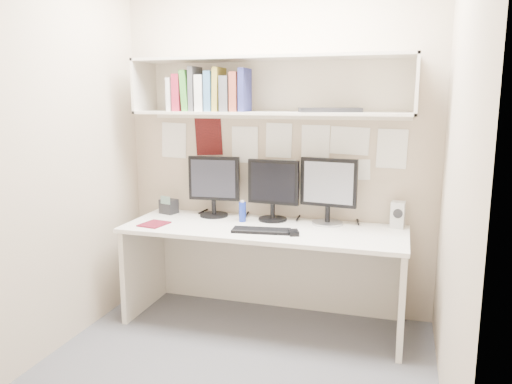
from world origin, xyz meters
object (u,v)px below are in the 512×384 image
(keyboard, at_px, (261,231))
(speaker, at_px, (398,215))
(monitor_left, at_px, (214,184))
(desk_phone, at_px, (169,206))
(monitor_center, at_px, (273,187))
(monitor_right, at_px, (328,189))
(maroon_notebook, at_px, (154,224))
(desk, at_px, (264,275))

(keyboard, relative_size, speaker, 2.12)
(monitor_left, distance_m, desk_phone, 0.43)
(monitor_center, height_order, monitor_right, monitor_right)
(monitor_left, xyz_separation_m, monitor_center, (0.47, 0.00, -0.00))
(maroon_notebook, bearing_deg, keyboard, 11.95)
(monitor_left, bearing_deg, speaker, -3.58)
(maroon_notebook, distance_m, desk_phone, 0.37)
(monitor_left, relative_size, speaker, 2.48)
(monitor_center, relative_size, desk_phone, 3.06)
(maroon_notebook, xyz_separation_m, desk_phone, (-0.06, 0.36, 0.05))
(monitor_center, bearing_deg, speaker, 6.33)
(speaker, height_order, maroon_notebook, speaker)
(desk, height_order, desk_phone, desk_phone)
(desk, relative_size, keyboard, 5.04)
(keyboard, height_order, maroon_notebook, keyboard)
(speaker, bearing_deg, maroon_notebook, -159.07)
(monitor_right, xyz_separation_m, speaker, (0.49, 0.03, -0.17))
(monitor_right, bearing_deg, monitor_left, -173.22)
(desk, bearing_deg, monitor_center, 87.30)
(desk, bearing_deg, speaker, 15.38)
(speaker, bearing_deg, desk_phone, -171.12)
(maroon_notebook, bearing_deg, desk_phone, 109.19)
(desk_phone, bearing_deg, monitor_center, 18.18)
(monitor_left, distance_m, monitor_right, 0.89)
(monitor_center, xyz_separation_m, desk_phone, (-0.85, -0.03, -0.19))
(monitor_left, relative_size, desk_phone, 3.12)
(monitor_left, xyz_separation_m, keyboard, (0.48, -0.36, -0.24))
(monitor_left, distance_m, monitor_center, 0.47)
(maroon_notebook, bearing_deg, desk, 21.92)
(desk_phone, bearing_deg, maroon_notebook, -64.02)
(desk, height_order, speaker, speaker)
(monitor_center, bearing_deg, monitor_right, 4.27)
(monitor_right, bearing_deg, monitor_center, -173.23)
(keyboard, height_order, desk_phone, desk_phone)
(monitor_right, bearing_deg, speaker, 10.55)
(desk, distance_m, maroon_notebook, 0.88)
(desk, relative_size, monitor_left, 4.30)
(desk, distance_m, desk_phone, 0.96)
(keyboard, distance_m, maroon_notebook, 0.80)
(desk, relative_size, maroon_notebook, 9.98)
(monitor_right, xyz_separation_m, keyboard, (-0.40, -0.36, -0.25))
(monitor_right, distance_m, desk_phone, 1.28)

